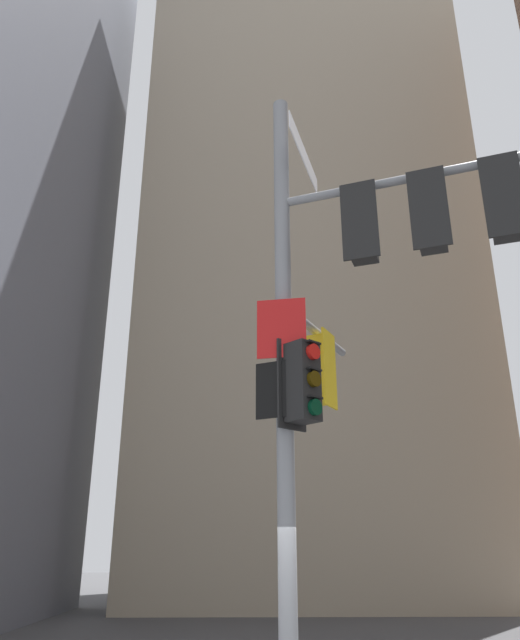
% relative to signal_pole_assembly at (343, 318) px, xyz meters
% --- Properties ---
extents(building_mid_block, '(15.71, 15.71, 32.58)m').
position_rel_signal_pole_assembly_xyz_m(building_mid_block, '(1.73, 24.14, 11.19)').
color(building_mid_block, tan).
rests_on(building_mid_block, ground).
extents(signal_pole_assembly, '(3.40, 3.41, 8.70)m').
position_rel_signal_pole_assembly_xyz_m(signal_pole_assembly, '(0.00, 0.00, 0.00)').
color(signal_pole_assembly, gray).
rests_on(signal_pole_assembly, ground).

